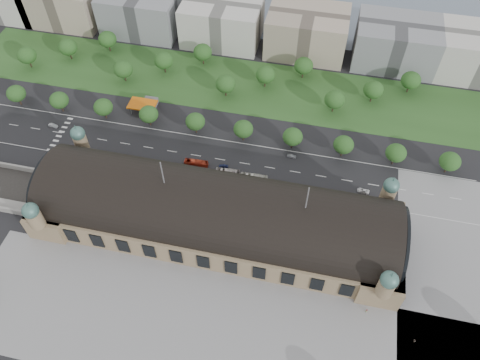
% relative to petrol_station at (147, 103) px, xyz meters
% --- Properties ---
extents(ground, '(900.00, 900.00, 0.00)m').
position_rel_petrol_station_xyz_m(ground, '(53.91, -65.28, -2.95)').
color(ground, black).
rests_on(ground, ground).
extents(station, '(150.00, 48.40, 44.30)m').
position_rel_petrol_station_xyz_m(station, '(53.91, -65.28, 7.33)').
color(station, '#866F53').
rests_on(station, ground).
extents(plaza_south, '(190.00, 48.00, 0.12)m').
position_rel_petrol_station_xyz_m(plaza_south, '(63.91, -109.28, -2.95)').
color(plaza_south, gray).
rests_on(plaza_south, ground).
extents(plaza_east, '(56.00, 100.00, 0.12)m').
position_rel_petrol_station_xyz_m(plaza_east, '(156.91, -65.28, -2.95)').
color(plaza_east, gray).
rests_on(plaza_east, ground).
extents(road_slab, '(260.00, 26.00, 0.10)m').
position_rel_petrol_station_xyz_m(road_slab, '(33.91, -27.28, -2.95)').
color(road_slab, black).
rests_on(road_slab, ground).
extents(grass_belt, '(300.00, 45.00, 0.10)m').
position_rel_petrol_station_xyz_m(grass_belt, '(38.91, 27.72, -2.95)').
color(grass_belt, '#284E1F').
rests_on(grass_belt, ground).
extents(petrol_station, '(14.00, 13.00, 5.05)m').
position_rel_petrol_station_xyz_m(petrol_station, '(0.00, 0.00, 0.00)').
color(petrol_station, '#CE5F0C').
rests_on(petrol_station, ground).
extents(office_1, '(45.00, 32.00, 24.00)m').
position_rel_petrol_station_xyz_m(office_1, '(-76.09, 67.72, 9.05)').
color(office_1, tan).
rests_on(office_1, ground).
extents(office_2, '(45.00, 32.00, 24.00)m').
position_rel_petrol_station_xyz_m(office_2, '(-26.09, 67.72, 9.05)').
color(office_2, gray).
rests_on(office_2, ground).
extents(office_3, '(45.00, 32.00, 24.00)m').
position_rel_petrol_station_xyz_m(office_3, '(23.91, 67.72, 9.05)').
color(office_3, beige).
rests_on(office_3, ground).
extents(office_4, '(45.00, 32.00, 24.00)m').
position_rel_petrol_station_xyz_m(office_4, '(73.91, 67.72, 9.05)').
color(office_4, tan).
rests_on(office_4, ground).
extents(office_5, '(45.00, 32.00, 24.00)m').
position_rel_petrol_station_xyz_m(office_5, '(123.91, 67.72, 9.05)').
color(office_5, gray).
rests_on(office_5, ground).
extents(office_6, '(45.00, 32.00, 24.00)m').
position_rel_petrol_station_xyz_m(office_6, '(168.91, 67.72, 9.05)').
color(office_6, beige).
rests_on(office_6, ground).
extents(tree_row_0, '(9.60, 9.60, 11.52)m').
position_rel_petrol_station_xyz_m(tree_row_0, '(-66.09, -12.28, 4.48)').
color(tree_row_0, '#2D2116').
rests_on(tree_row_0, ground).
extents(tree_row_1, '(9.60, 9.60, 11.52)m').
position_rel_petrol_station_xyz_m(tree_row_1, '(-42.09, -12.28, 4.48)').
color(tree_row_1, '#2D2116').
rests_on(tree_row_1, ground).
extents(tree_row_2, '(9.60, 9.60, 11.52)m').
position_rel_petrol_station_xyz_m(tree_row_2, '(-18.09, -12.28, 4.48)').
color(tree_row_2, '#2D2116').
rests_on(tree_row_2, ground).
extents(tree_row_3, '(9.60, 9.60, 11.52)m').
position_rel_petrol_station_xyz_m(tree_row_3, '(5.91, -12.28, 4.48)').
color(tree_row_3, '#2D2116').
rests_on(tree_row_3, ground).
extents(tree_row_4, '(9.60, 9.60, 11.52)m').
position_rel_petrol_station_xyz_m(tree_row_4, '(29.91, -12.28, 4.48)').
color(tree_row_4, '#2D2116').
rests_on(tree_row_4, ground).
extents(tree_row_5, '(9.60, 9.60, 11.52)m').
position_rel_petrol_station_xyz_m(tree_row_5, '(53.91, -12.28, 4.48)').
color(tree_row_5, '#2D2116').
rests_on(tree_row_5, ground).
extents(tree_row_6, '(9.60, 9.60, 11.52)m').
position_rel_petrol_station_xyz_m(tree_row_6, '(77.91, -12.28, 4.48)').
color(tree_row_6, '#2D2116').
rests_on(tree_row_6, ground).
extents(tree_row_7, '(9.60, 9.60, 11.52)m').
position_rel_petrol_station_xyz_m(tree_row_7, '(101.91, -12.28, 4.48)').
color(tree_row_7, '#2D2116').
rests_on(tree_row_7, ground).
extents(tree_row_8, '(9.60, 9.60, 11.52)m').
position_rel_petrol_station_xyz_m(tree_row_8, '(125.91, -12.28, 4.48)').
color(tree_row_8, '#2D2116').
rests_on(tree_row_8, ground).
extents(tree_row_9, '(9.60, 9.60, 11.52)m').
position_rel_petrol_station_xyz_m(tree_row_9, '(149.91, -12.28, 4.48)').
color(tree_row_9, '#2D2116').
rests_on(tree_row_9, ground).
extents(tree_belt_0, '(10.40, 10.40, 12.48)m').
position_rel_petrol_station_xyz_m(tree_belt_0, '(-76.09, 17.72, 5.10)').
color(tree_belt_0, '#2D2116').
rests_on(tree_belt_0, ground).
extents(tree_belt_1, '(10.40, 10.40, 12.48)m').
position_rel_petrol_station_xyz_m(tree_belt_1, '(-57.09, 29.72, 5.10)').
color(tree_belt_1, '#2D2116').
rests_on(tree_belt_1, ground).
extents(tree_belt_2, '(10.40, 10.40, 12.48)m').
position_rel_petrol_station_xyz_m(tree_belt_2, '(-38.09, 41.72, 5.10)').
color(tree_belt_2, '#2D2116').
rests_on(tree_belt_2, ground).
extents(tree_belt_3, '(10.40, 10.40, 12.48)m').
position_rel_petrol_station_xyz_m(tree_belt_3, '(-19.09, 17.72, 5.10)').
color(tree_belt_3, '#2D2116').
rests_on(tree_belt_3, ground).
extents(tree_belt_4, '(10.40, 10.40, 12.48)m').
position_rel_petrol_station_xyz_m(tree_belt_4, '(-0.09, 29.72, 5.10)').
color(tree_belt_4, '#2D2116').
rests_on(tree_belt_4, ground).
extents(tree_belt_5, '(10.40, 10.40, 12.48)m').
position_rel_petrol_station_xyz_m(tree_belt_5, '(18.91, 41.72, 5.10)').
color(tree_belt_5, '#2D2116').
rests_on(tree_belt_5, ground).
extents(tree_belt_6, '(10.40, 10.40, 12.48)m').
position_rel_petrol_station_xyz_m(tree_belt_6, '(37.91, 17.72, 5.10)').
color(tree_belt_6, '#2D2116').
rests_on(tree_belt_6, ground).
extents(tree_belt_7, '(10.40, 10.40, 12.48)m').
position_rel_petrol_station_xyz_m(tree_belt_7, '(56.91, 29.72, 5.10)').
color(tree_belt_7, '#2D2116').
rests_on(tree_belt_7, ground).
extents(tree_belt_8, '(10.40, 10.40, 12.48)m').
position_rel_petrol_station_xyz_m(tree_belt_8, '(75.91, 41.72, 5.10)').
color(tree_belt_8, '#2D2116').
rests_on(tree_belt_8, ground).
extents(tree_belt_9, '(10.40, 10.40, 12.48)m').
position_rel_petrol_station_xyz_m(tree_belt_9, '(94.91, 17.72, 5.10)').
color(tree_belt_9, '#2D2116').
rests_on(tree_belt_9, ground).
extents(tree_belt_10, '(10.40, 10.40, 12.48)m').
position_rel_petrol_station_xyz_m(tree_belt_10, '(113.91, 29.72, 5.10)').
color(tree_belt_10, '#2D2116').
rests_on(tree_belt_10, ground).
extents(tree_belt_11, '(10.40, 10.40, 12.48)m').
position_rel_petrol_station_xyz_m(tree_belt_11, '(132.91, 41.72, 5.10)').
color(tree_belt_11, '#2D2116').
rests_on(tree_belt_11, ground).
extents(traffic_car_1, '(5.09, 2.27, 1.62)m').
position_rel_petrol_station_xyz_m(traffic_car_1, '(-41.76, -24.03, -2.14)').
color(traffic_car_1, '#9A9EA3').
rests_on(traffic_car_1, ground).
extents(traffic_car_2, '(4.99, 2.33, 1.38)m').
position_rel_petrol_station_xyz_m(traffic_car_2, '(-20.91, -35.75, -2.26)').
color(traffic_car_2, black).
rests_on(traffic_car_2, ground).
extents(traffic_car_4, '(4.55, 2.34, 1.48)m').
position_rel_petrol_station_xyz_m(traffic_car_4, '(48.56, -31.53, -2.21)').
color(traffic_car_4, '#181F45').
rests_on(traffic_car_4, ground).
extents(traffic_car_5, '(4.36, 1.58, 1.43)m').
position_rel_petrol_station_xyz_m(traffic_car_5, '(78.91, -18.55, -2.24)').
color(traffic_car_5, '#55575C').
rests_on(traffic_car_5, ground).
extents(traffic_car_6, '(5.65, 3.05, 1.51)m').
position_rel_petrol_station_xyz_m(traffic_car_6, '(113.40, -32.30, -2.20)').
color(traffic_car_6, silver).
rests_on(traffic_car_6, ground).
extents(parked_car_0, '(4.78, 3.99, 1.54)m').
position_rel_petrol_station_xyz_m(parked_car_0, '(-25.69, -44.28, -2.18)').
color(parked_car_0, black).
rests_on(parked_car_0, ground).
extents(parked_car_1, '(5.26, 4.84, 1.37)m').
position_rel_petrol_station_xyz_m(parked_car_1, '(-25.01, -41.48, -2.27)').
color(parked_car_1, maroon).
rests_on(parked_car_1, ground).
extents(parked_car_2, '(4.91, 4.54, 1.38)m').
position_rel_petrol_station_xyz_m(parked_car_2, '(4.79, -44.06, -2.26)').
color(parked_car_2, '#1A2749').
rests_on(parked_car_2, ground).
extents(parked_car_3, '(4.35, 3.64, 1.40)m').
position_rel_petrol_station_xyz_m(parked_car_3, '(-10.85, -41.01, -2.25)').
color(parked_car_3, '#56585D').
rests_on(parked_car_3, ground).
extents(parked_car_4, '(4.66, 4.01, 1.52)m').
position_rel_petrol_station_xyz_m(parked_car_4, '(-3.00, -40.28, -2.19)').
color(parked_car_4, silver).
rests_on(parked_car_4, ground).
extents(parked_car_5, '(6.29, 4.67, 1.59)m').
position_rel_petrol_station_xyz_m(parked_car_5, '(17.45, -44.28, -2.16)').
color(parked_car_5, gray).
rests_on(parked_car_5, ground).
extents(parked_car_6, '(5.12, 4.49, 1.42)m').
position_rel_petrol_station_xyz_m(parked_car_6, '(35.91, -44.28, -2.24)').
color(parked_car_6, black).
rests_on(parked_car_6, ground).
extents(bus_west, '(11.44, 3.17, 3.16)m').
position_rel_petrol_station_xyz_m(bus_west, '(35.82, -33.28, -1.37)').
color(bus_west, red).
rests_on(bus_west, ground).
extents(bus_mid, '(11.64, 3.50, 3.20)m').
position_rel_petrol_station_xyz_m(bus_mid, '(51.67, -35.62, -1.35)').
color(bus_mid, beige).
rests_on(bus_mid, ground).
extents(bus_east, '(12.75, 3.31, 3.53)m').
position_rel_petrol_station_xyz_m(bus_east, '(64.10, -36.37, -1.18)').
color(bus_east, beige).
rests_on(bus_east, ground).
extents(pedestrian_0, '(1.05, 0.81, 1.89)m').
position_rel_petrol_station_xyz_m(pedestrian_0, '(117.60, -89.31, -2.00)').
color(pedestrian_0, gray).
rests_on(pedestrian_0, ground).
extents(pedestrian_2, '(0.77, 1.06, 1.97)m').
position_rel_petrol_station_xyz_m(pedestrian_2, '(134.99, -96.99, -1.97)').
color(pedestrian_2, gray).
rests_on(pedestrian_2, ground).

